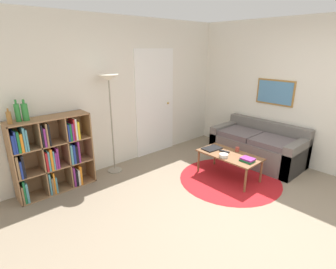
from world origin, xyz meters
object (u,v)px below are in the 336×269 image
floor_lamp (109,89)px  bottle_middle (17,113)px  cup (237,149)px  bookshelf (51,155)px  bottle_left (9,118)px  bottle_right (25,112)px  coffee_table (229,156)px  bowl (224,156)px  laptop (212,148)px  couch (258,147)px

floor_lamp → bottle_middle: size_ratio=5.68×
cup → bookshelf: bearing=148.7°
bottle_left → bottle_right: bottle_right is taller
coffee_table → bowl: 0.18m
bottle_left → bowl: bearing=-30.1°
bowl → cup: size_ratio=1.85×
laptop → bottle_middle: bottle_middle is taller
bookshelf → bowl: (2.16, -1.53, -0.14)m
couch → cup: size_ratio=21.38×
bookshelf → couch: (3.32, -1.49, -0.30)m
floor_lamp → bottle_right: 1.27m
floor_lamp → cup: bearing=-45.0°
bookshelf → cup: bearing=-31.3°
floor_lamp → couch: 2.96m
laptop → cup: size_ratio=4.45×
bowl → couch: bearing=1.8°
bookshelf → bottle_right: 0.73m
bookshelf → laptop: bearing=-27.1°
coffee_table → cup: bearing=-4.5°
couch → laptop: 1.08m
bookshelf → floor_lamp: (1.03, -0.04, 0.87)m
bottle_right → bookshelf: bearing=-2.6°
bowl → bottle_left: (-2.60, 1.51, 0.79)m
bookshelf → coffee_table: bearing=-33.1°
couch → bowl: 1.18m
cup → bottle_right: bottle_right is taller
bottle_middle → bowl: bearing=-32.0°
cup → bottle_right: (-2.76, 1.55, 0.82)m
laptop → bowl: 0.38m
coffee_table → bottle_left: 3.26m
coffee_table → bowl: (-0.17, -0.01, 0.07)m
bookshelf → bottle_left: size_ratio=5.65×
bookshelf → laptop: (2.30, -1.18, -0.15)m
bookshelf → laptop: 2.59m
bookshelf → cup: bookshelf is taller
cup → bottle_left: 3.42m
coffee_table → laptop: size_ratio=2.97×
bottle_right → coffee_table: bearing=-30.9°
couch → bowl: size_ratio=11.56×
bowl → coffee_table: bearing=2.8°
cup → floor_lamp: bearing=135.0°
coffee_table → bottle_middle: (-2.65, 1.54, 0.90)m
floor_lamp → bowl: floor_lamp is taller
bookshelf → bottle_middle: bearing=176.0°
bowl → bottle_middle: bearing=148.0°
laptop → bowl: bowl is taller
laptop → bottle_left: bearing=157.2°
cup → bottle_middle: size_ratio=0.26×
couch → coffee_table: (-0.99, -0.03, 0.09)m
couch → coffee_table: bearing=-178.3°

